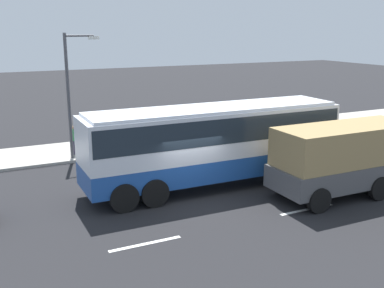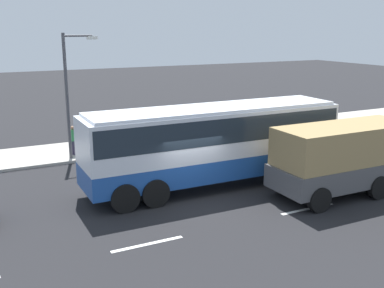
% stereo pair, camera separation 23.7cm
% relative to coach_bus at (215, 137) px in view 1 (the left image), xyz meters
% --- Properties ---
extents(ground_plane, '(120.00, 120.00, 0.00)m').
position_rel_coach_bus_xyz_m(ground_plane, '(-1.63, -0.98, -2.13)').
color(ground_plane, black).
extents(sidewalk_curb, '(80.00, 4.00, 0.15)m').
position_rel_coach_bus_xyz_m(sidewalk_curb, '(-1.63, 8.07, -2.05)').
color(sidewalk_curb, '#A8A399').
rests_on(sidewalk_curb, ground_plane).
extents(lane_centreline, '(33.42, 0.16, 0.01)m').
position_rel_coach_bus_xyz_m(lane_centreline, '(-1.12, -3.95, -2.12)').
color(lane_centreline, white).
rests_on(lane_centreline, ground_plane).
extents(coach_bus, '(11.23, 2.80, 3.43)m').
position_rel_coach_bus_xyz_m(coach_bus, '(0.00, 0.00, 0.00)').
color(coach_bus, '#1E4C9E').
rests_on(coach_bus, ground_plane).
extents(cargo_truck, '(8.25, 2.55, 2.86)m').
position_rel_coach_bus_xyz_m(cargo_truck, '(5.04, -3.28, -0.56)').
color(cargo_truck, navy).
rests_on(cargo_truck, ground_plane).
extents(pedestrian_near_curb, '(0.32, 0.32, 1.62)m').
position_rel_coach_bus_xyz_m(pedestrian_near_curb, '(7.09, 7.36, -1.05)').
color(pedestrian_near_curb, black).
rests_on(pedestrian_near_curb, sidewalk_curb).
extents(pedestrian_at_crossing, '(0.32, 0.32, 1.54)m').
position_rel_coach_bus_xyz_m(pedestrian_at_crossing, '(-4.36, 7.13, -1.10)').
color(pedestrian_at_crossing, '#38334C').
rests_on(pedestrian_at_crossing, sidewalk_curb).
extents(street_lamp, '(1.74, 0.24, 6.23)m').
position_rel_coach_bus_xyz_m(street_lamp, '(-4.45, 6.60, 1.64)').
color(street_lamp, '#47474C').
rests_on(street_lamp, sidewalk_curb).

